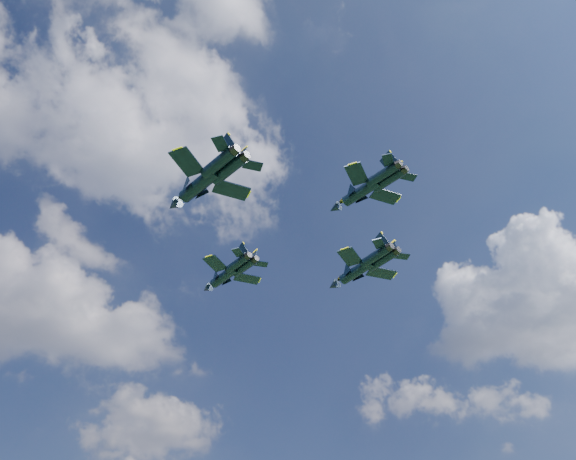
{
  "coord_description": "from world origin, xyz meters",
  "views": [
    {
      "loc": [
        -28.85,
        -60.07,
        3.18
      ],
      "look_at": [
        -3.78,
        2.99,
        58.37
      ],
      "focal_mm": 35.0,
      "sensor_mm": 36.0,
      "label": 1
    }
  ],
  "objects_px": {
    "jet_lead": "(223,277)",
    "jet_right": "(355,272)",
    "jet_slot": "(359,193)",
    "jet_left": "(198,186)"
  },
  "relations": [
    {
      "from": "jet_left",
      "to": "jet_slot",
      "type": "relative_size",
      "value": 1.25
    },
    {
      "from": "jet_lead",
      "to": "jet_right",
      "type": "height_order",
      "value": "jet_lead"
    },
    {
      "from": "jet_left",
      "to": "jet_slot",
      "type": "distance_m",
      "value": 23.1
    },
    {
      "from": "jet_left",
      "to": "jet_slot",
      "type": "xyz_separation_m",
      "value": [
        21.48,
        -8.4,
        -1.25
      ]
    },
    {
      "from": "jet_right",
      "to": "jet_lead",
      "type": "bearing_deg",
      "value": 132.53
    },
    {
      "from": "jet_left",
      "to": "jet_slot",
      "type": "bearing_deg",
      "value": -44.31
    },
    {
      "from": "jet_lead",
      "to": "jet_right",
      "type": "distance_m",
      "value": 23.32
    },
    {
      "from": "jet_left",
      "to": "jet_right",
      "type": "height_order",
      "value": "jet_left"
    },
    {
      "from": "jet_left",
      "to": "jet_lead",
      "type": "bearing_deg",
      "value": 41.97
    },
    {
      "from": "jet_right",
      "to": "jet_slot",
      "type": "distance_m",
      "value": 20.84
    }
  ]
}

